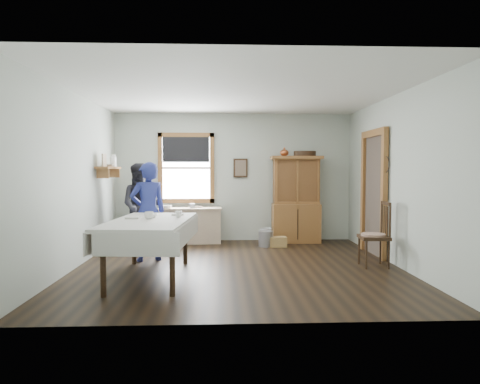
# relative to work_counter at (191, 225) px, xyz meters

# --- Properties ---
(room) EXTENTS (5.01, 5.01, 2.70)m
(room) POSITION_rel_work_counter_xyz_m (0.90, -2.19, 0.98)
(room) COLOR black
(room) RESTS_ON ground
(window) EXTENTS (1.18, 0.07, 1.48)m
(window) POSITION_rel_work_counter_xyz_m (-0.10, 0.27, 1.27)
(window) COLOR white
(window) RESTS_ON room
(doorway) EXTENTS (0.09, 1.14, 2.22)m
(doorway) POSITION_rel_work_counter_xyz_m (3.35, -1.34, 0.80)
(doorway) COLOR #4B3F35
(doorway) RESTS_ON room
(wall_shelf) EXTENTS (0.24, 1.00, 0.44)m
(wall_shelf) POSITION_rel_work_counter_xyz_m (-1.47, -0.66, 1.21)
(wall_shelf) COLOR #935C2D
(wall_shelf) RESTS_ON room
(framed_picture) EXTENTS (0.30, 0.04, 0.40)m
(framed_picture) POSITION_rel_work_counter_xyz_m (1.05, 0.27, 1.18)
(framed_picture) COLOR #392213
(framed_picture) RESTS_ON room
(rug_beater) EXTENTS (0.01, 0.27, 0.27)m
(rug_beater) POSITION_rel_work_counter_xyz_m (3.35, -1.89, 1.35)
(rug_beater) COLOR black
(rug_beater) RESTS_ON room
(work_counter) EXTENTS (1.30, 0.55, 0.73)m
(work_counter) POSITION_rel_work_counter_xyz_m (0.00, 0.00, 0.00)
(work_counter) COLOR tan
(work_counter) RESTS_ON room
(china_hutch) EXTENTS (1.06, 0.51, 1.79)m
(china_hutch) POSITION_rel_work_counter_xyz_m (2.19, 0.01, 0.53)
(china_hutch) COLOR #935C2D
(china_hutch) RESTS_ON room
(dining_table) EXTENTS (1.24, 2.12, 0.82)m
(dining_table) POSITION_rel_work_counter_xyz_m (-0.35, -2.85, 0.04)
(dining_table) COLOR silver
(dining_table) RESTS_ON room
(spindle_chair) EXTENTS (0.50, 0.50, 1.02)m
(spindle_chair) POSITION_rel_work_counter_xyz_m (3.02, -2.29, 0.15)
(spindle_chair) COLOR #392213
(spindle_chair) RESTS_ON room
(pail) EXTENTS (0.29, 0.29, 0.31)m
(pail) POSITION_rel_work_counter_xyz_m (1.51, -0.47, -0.21)
(pail) COLOR #989AA0
(pail) RESTS_ON room
(wicker_basket) EXTENTS (0.34, 0.24, 0.19)m
(wicker_basket) POSITION_rel_work_counter_xyz_m (1.75, -0.51, -0.27)
(wicker_basket) COLOR tan
(wicker_basket) RESTS_ON room
(woman_blue) EXTENTS (0.65, 0.56, 1.52)m
(woman_blue) POSITION_rel_work_counter_xyz_m (-0.57, -1.70, 0.39)
(woman_blue) COLOR navy
(woman_blue) RESTS_ON room
(figure_dark) EXTENTS (0.78, 0.62, 1.52)m
(figure_dark) POSITION_rel_work_counter_xyz_m (-0.91, -0.50, 0.39)
(figure_dark) COLOR black
(figure_dark) RESTS_ON room
(table_cup_a) EXTENTS (0.16, 0.16, 0.11)m
(table_cup_a) POSITION_rel_work_counter_xyz_m (-0.38, -2.74, 0.50)
(table_cup_a) COLOR white
(table_cup_a) RESTS_ON dining_table
(table_cup_b) EXTENTS (0.12, 0.12, 0.09)m
(table_cup_b) POSITION_rel_work_counter_xyz_m (0.01, -2.54, 0.50)
(table_cup_b) COLOR white
(table_cup_b) RESTS_ON dining_table
(table_bowl) EXTENTS (0.24, 0.24, 0.05)m
(table_bowl) POSITION_rel_work_counter_xyz_m (-0.39, -2.56, 0.48)
(table_bowl) COLOR white
(table_bowl) RESTS_ON dining_table
(counter_book) EXTENTS (0.16, 0.21, 0.02)m
(counter_book) POSITION_rel_work_counter_xyz_m (0.06, 0.10, 0.38)
(counter_book) COLOR brown
(counter_book) RESTS_ON work_counter
(counter_bowl) EXTENTS (0.20, 0.20, 0.06)m
(counter_bowl) POSITION_rel_work_counter_xyz_m (-0.46, -0.12, 0.40)
(counter_bowl) COLOR white
(counter_bowl) RESTS_ON work_counter
(shelf_bowl) EXTENTS (0.22, 0.22, 0.05)m
(shelf_bowl) POSITION_rel_work_counter_xyz_m (-1.47, -0.64, 1.23)
(shelf_bowl) COLOR white
(shelf_bowl) RESTS_ON wall_shelf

